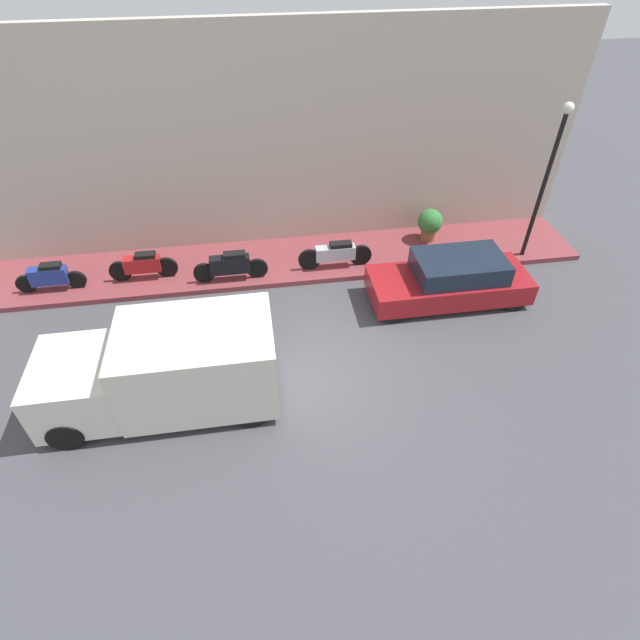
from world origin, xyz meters
The scene contains 11 objects.
ground_plane centered at (0.00, 0.00, 0.00)m, with size 60.00×60.00×0.00m, color #47474C.
sidewalk centered at (4.62, 0.00, 0.08)m, with size 2.37×17.44×0.16m.
building_facade centered at (5.96, 0.00, 3.13)m, with size 0.30×17.44×6.26m.
parked_car centered at (2.25, -4.14, 0.64)m, with size 1.65×4.23×1.33m.
delivery_van centered at (-0.29, 3.11, 1.01)m, with size 2.05×4.87×1.97m.
scooter_silver centered at (4.00, -1.32, 0.60)m, with size 0.30×2.14×0.80m.
motorcycle_blue centered at (4.09, 6.54, 0.59)m, with size 0.30×1.83×0.83m.
motorcycle_black centered at (3.83, 1.68, 0.62)m, with size 0.30×2.06×0.87m.
motorcycle_red centered at (4.25, 4.09, 0.60)m, with size 0.30×1.87×0.82m.
streetlamp centered at (3.79, -7.02, 2.88)m, with size 0.29×0.29×4.43m.
potted_plant centered at (5.04, -4.45, 0.73)m, with size 0.76×0.76×1.01m.
Camera 1 is at (-7.83, 0.95, 8.58)m, focal length 28.00 mm.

